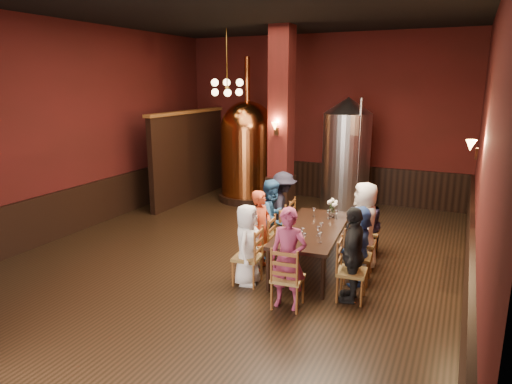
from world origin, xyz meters
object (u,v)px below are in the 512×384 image
at_px(copper_kettle, 248,150).
at_px(rose_vase, 332,205).
at_px(dining_table, 312,231).
at_px(person_0, 247,245).
at_px(steel_vessel, 346,155).
at_px(person_2, 272,218).
at_px(person_1, 261,230).

relative_size(copper_kettle, rose_vase, 10.80).
relative_size(dining_table, person_0, 1.83).
xyz_separation_m(copper_kettle, steel_vessel, (2.73, 0.05, 0.03)).
bearing_deg(copper_kettle, dining_table, -50.81).
bearing_deg(dining_table, steel_vessel, 91.07).
distance_m(copper_kettle, rose_vase, 4.51).
bearing_deg(person_2, person_1, -166.06).
bearing_deg(rose_vase, steel_vessel, 99.72).
bearing_deg(rose_vase, person_1, -128.78).
bearing_deg(rose_vase, person_2, -152.55).
relative_size(person_0, person_1, 0.95).
relative_size(person_2, rose_vase, 4.15).
bearing_deg(person_1, person_0, -167.36).
bearing_deg(copper_kettle, steel_vessel, 1.03).
bearing_deg(copper_kettle, rose_vase, -43.25).
bearing_deg(dining_table, rose_vase, 75.75).
bearing_deg(steel_vessel, copper_kettle, -178.97).
bearing_deg(dining_table, copper_kettle, 124.30).
distance_m(person_2, copper_kettle, 4.30).
bearing_deg(person_1, rose_vase, -31.03).
bearing_deg(person_2, copper_kettle, 41.25).
bearing_deg(person_0, dining_table, -44.24).
height_order(person_2, copper_kettle, copper_kettle).
distance_m(dining_table, person_0, 1.31).
relative_size(copper_kettle, steel_vessel, 1.35).
height_order(person_1, person_2, person_2).
distance_m(person_2, rose_vase, 1.16).
distance_m(person_1, copper_kettle, 4.89).
bearing_deg(person_2, steel_vessel, 1.72).
bearing_deg(person_0, rose_vase, -34.50).
distance_m(person_1, steel_vessel, 4.38).
relative_size(person_2, steel_vessel, 0.52).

